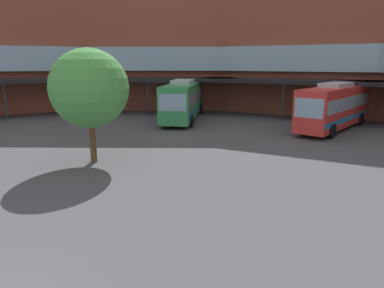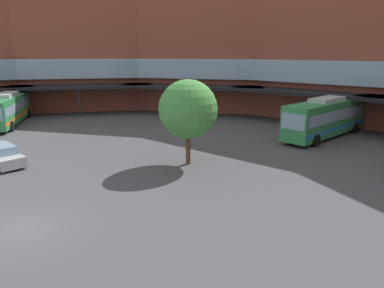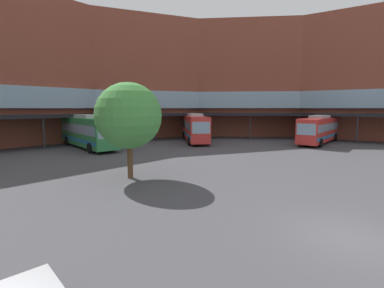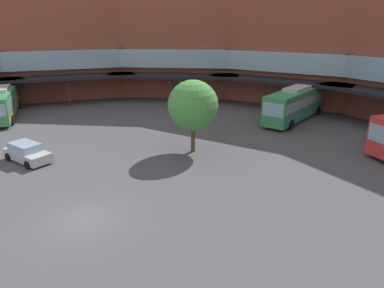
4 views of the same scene
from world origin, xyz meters
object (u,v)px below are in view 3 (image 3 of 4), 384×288
(bus_1, at_px, (319,129))
(plaza_tree, at_px, (129,116))
(bus_0, at_px, (195,128))
(bus_3, at_px, (88,131))

(bus_1, height_order, plaza_tree, plaza_tree)
(bus_0, bearing_deg, bus_1, 76.77)
(bus_1, distance_m, bus_3, 29.27)
(plaza_tree, bearing_deg, bus_3, 86.65)
(bus_0, relative_size, plaza_tree, 1.71)
(bus_3, distance_m, plaza_tree, 16.16)
(bus_0, bearing_deg, plaza_tree, -20.17)
(bus_0, xyz_separation_m, plaza_tree, (-14.65, -13.84, 2.18))
(bus_3, bearing_deg, bus_0, 74.44)
(bus_1, xyz_separation_m, bus_3, (-26.39, 12.67, 0.09))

